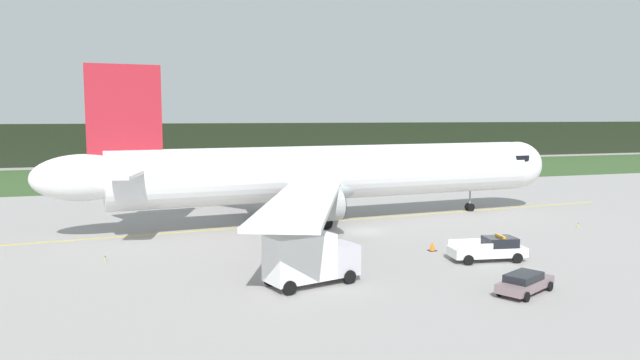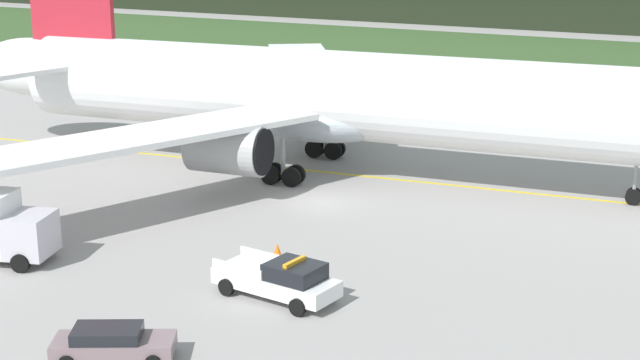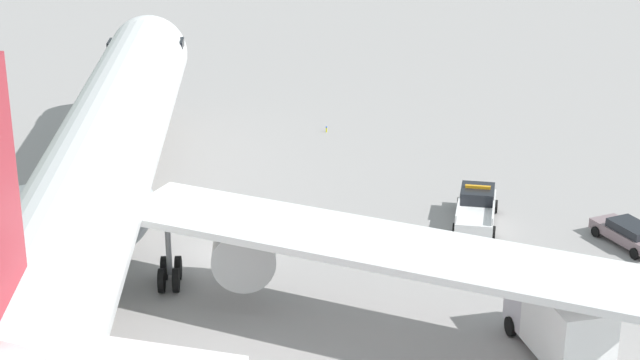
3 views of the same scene
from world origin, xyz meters
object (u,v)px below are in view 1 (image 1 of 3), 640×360
apron_cone (432,246)px  airliner (328,174)px  catering_truck (309,258)px  staff_car (525,282)px  ops_pickup_truck (490,249)px

apron_cone → airliner: bearing=103.3°
catering_truck → apron_cone: (12.34, 6.30, -1.39)m
staff_car → ops_pickup_truck: bearing=70.2°
airliner → catering_truck: airliner is taller
airliner → staff_car: airliner is taller
ops_pickup_truck → apron_cone: size_ratio=7.44×
staff_car → apron_cone: 12.21m
airliner → staff_car: size_ratio=11.55×
catering_truck → apron_cone: size_ratio=8.26×
catering_truck → apron_cone: bearing=27.0°
apron_cone → staff_car: bearing=-91.6°
staff_car → catering_truck: bearing=153.8°
airliner → ops_pickup_truck: 21.01m
airliner → ops_pickup_truck: bearing=-72.7°
staff_car → apron_cone: (0.34, 12.20, -0.32)m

